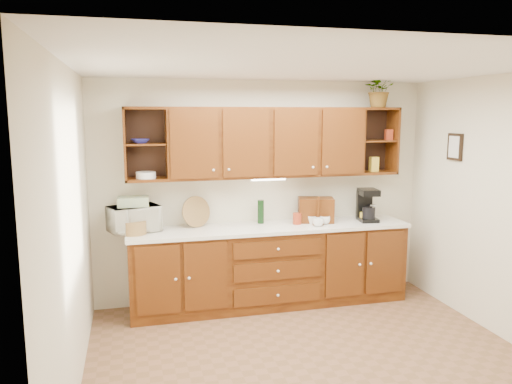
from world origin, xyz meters
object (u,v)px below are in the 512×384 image
bread_box (316,210)px  potted_plant (379,90)px  microwave (134,219)px  coffee_maker (367,205)px

bread_box → potted_plant: (0.77, -0.01, 1.41)m
microwave → bread_box: size_ratio=1.26×
potted_plant → bread_box: bearing=179.3°
microwave → bread_box: 2.11m
potted_plant → coffee_maker: bearing=-148.7°
microwave → potted_plant: 3.20m
bread_box → coffee_maker: (0.62, -0.10, 0.04)m
coffee_maker → microwave: bearing=-174.2°
bread_box → potted_plant: potted_plant is taller
microwave → potted_plant: (2.88, -0.01, 1.41)m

